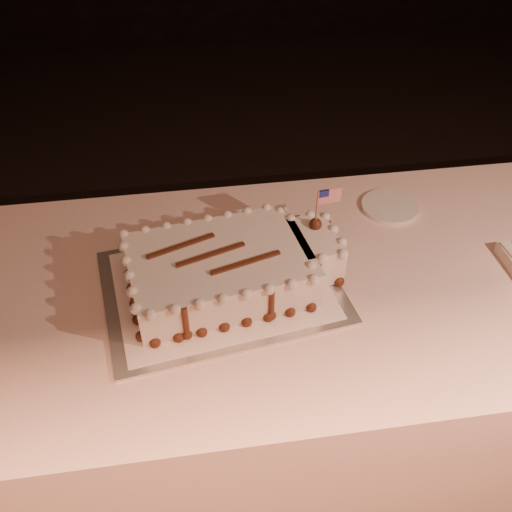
{
  "coord_description": "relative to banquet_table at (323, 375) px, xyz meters",
  "views": [
    {
      "loc": [
        -0.32,
        -0.32,
        1.66
      ],
      "look_at": [
        -0.19,
        0.6,
        0.84
      ],
      "focal_mm": 40.0,
      "sensor_mm": 36.0,
      "label": 1
    }
  ],
  "objects": [
    {
      "name": "banquet_table",
      "position": [
        0.0,
        0.0,
        0.0
      ],
      "size": [
        2.4,
        0.8,
        0.75
      ],
      "primitive_type": "cube",
      "color": "beige",
      "rests_on": "ground"
    },
    {
      "name": "cake_board",
      "position": [
        -0.27,
        0.0,
        0.38
      ],
      "size": [
        0.57,
        0.46,
        0.01
      ],
      "primitive_type": "cube",
      "rotation": [
        0.0,
        0.0,
        0.15
      ],
      "color": "silver",
      "rests_on": "banquet_table"
    },
    {
      "name": "doily",
      "position": [
        -0.27,
        0.0,
        0.38
      ],
      "size": [
        0.51,
        0.42,
        0.0
      ],
      "primitive_type": "cube",
      "rotation": [
        0.0,
        0.0,
        0.15
      ],
      "color": "white",
      "rests_on": "cake_board"
    },
    {
      "name": "sheet_cake",
      "position": [
        -0.24,
        0.01,
        0.43
      ],
      "size": [
        0.5,
        0.33,
        0.2
      ],
      "color": "silver",
      "rests_on": "doily"
    },
    {
      "name": "side_plate",
      "position": [
        0.21,
        0.24,
        0.38
      ],
      "size": [
        0.15,
        0.15,
        0.01
      ],
      "primitive_type": "cylinder",
      "color": "silver",
      "rests_on": "banquet_table"
    }
  ]
}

